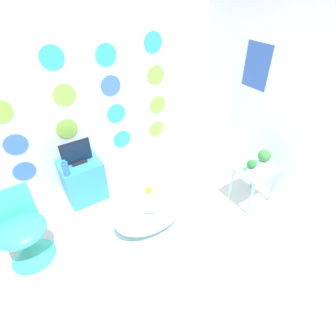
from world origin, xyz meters
name	(u,v)px	position (x,y,z in m)	size (l,w,h in m)	color
ground_plane	(195,296)	(0.00, 0.00, 0.00)	(12.00, 12.00, 0.00)	silver
wall_back_dotted	(88,92)	(0.00, 2.17, 1.30)	(4.54, 0.05, 2.60)	white
wall_right	(261,89)	(1.79, 1.08, 1.30)	(0.06, 3.15, 2.60)	white
rug	(152,232)	(0.05, 0.87, 0.00)	(1.25, 0.76, 0.01)	silver
bathtub	(150,211)	(0.10, 0.98, 0.23)	(0.87, 0.53, 0.46)	white
rubber_duck	(149,190)	(0.13, 1.05, 0.50)	(0.07, 0.07, 0.08)	yellow
chair	(26,239)	(-1.17, 1.32, 0.28)	(0.48, 0.48, 0.81)	#38B2A3
tv_cabinet	(83,180)	(-0.36, 1.91, 0.28)	(0.49, 0.43, 0.56)	#389ED6
tv	(76,153)	(-0.36, 1.91, 0.70)	(0.36, 0.12, 0.30)	black
vase	(65,168)	(-0.55, 1.75, 0.65)	(0.08, 0.08, 0.20)	#2D72B7
side_table	(255,175)	(1.41, 0.62, 0.42)	(0.47, 0.38, 0.52)	#99E0D8
potted_plant_left	(251,166)	(1.31, 0.63, 0.61)	(0.11, 0.11, 0.17)	white
potted_plant_right	(264,158)	(1.52, 0.63, 0.64)	(0.15, 0.15, 0.23)	white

